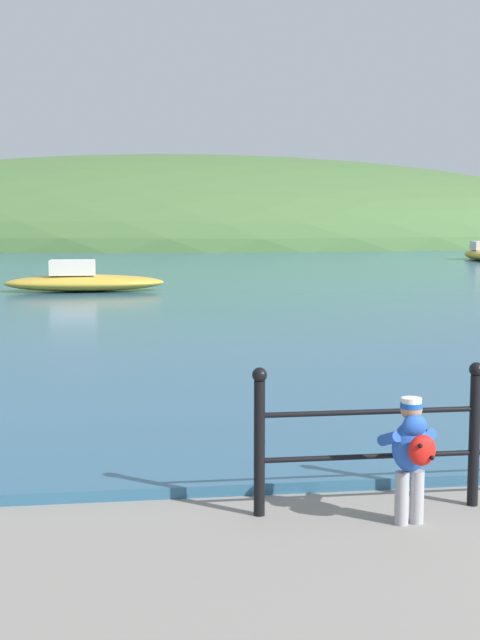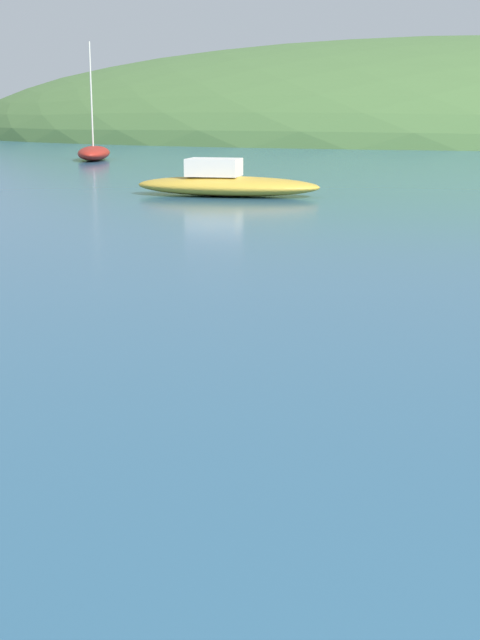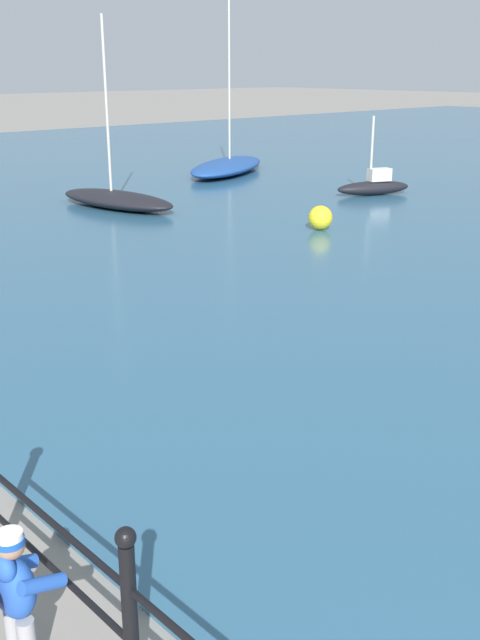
{
  "view_description": "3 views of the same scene",
  "coord_description": "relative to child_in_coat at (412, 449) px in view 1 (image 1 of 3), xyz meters",
  "views": [
    {
      "loc": [
        -5.83,
        -5.35,
        2.41
      ],
      "look_at": [
        -4.34,
        5.26,
        1.14
      ],
      "focal_mm": 50.0,
      "sensor_mm": 36.0,
      "label": 1
    },
    {
      "loc": [
        -1.58,
        -0.55,
        2.33
      ],
      "look_at": [
        -2.82,
        5.2,
        0.93
      ],
      "focal_mm": 50.0,
      "sensor_mm": 36.0,
      "label": 2
    },
    {
      "loc": [
        0.04,
        -0.35,
        3.54
      ],
      "look_at": [
        -4.92,
        4.17,
        1.27
      ],
      "focal_mm": 42.0,
      "sensor_mm": 36.0,
      "label": 3
    }
  ],
  "objects": [
    {
      "name": "water",
      "position": [
        3.57,
        30.88,
        -0.56
      ],
      "size": [
        80.0,
        60.0,
        0.1
      ],
      "primitive_type": "cube",
      "color": "#2D5B7A",
      "rests_on": "ground"
    },
    {
      "name": "boat_white_sailboat",
      "position": [
        16.25,
        36.93,
        -0.2
      ],
      "size": [
        1.71,
        4.69,
        0.96
      ],
      "color": "gold",
      "rests_on": "water"
    },
    {
      "name": "boat_mid_harbor",
      "position": [
        -3.22,
        20.9,
        -0.2
      ],
      "size": [
        4.81,
        1.74,
        0.95
      ],
      "color": "gold",
      "rests_on": "water"
    },
    {
      "name": "far_hillside",
      "position": [
        3.57,
        68.64,
        -0.61
      ],
      "size": [
        77.95,
        42.87,
        14.63
      ],
      "color": "#476B38",
      "rests_on": "ground"
    },
    {
      "name": "child_in_coat",
      "position": [
        0.0,
        0.0,
        0.0
      ],
      "size": [
        0.41,
        0.55,
        1.0
      ],
      "color": "#99999E",
      "rests_on": "ground"
    }
  ]
}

